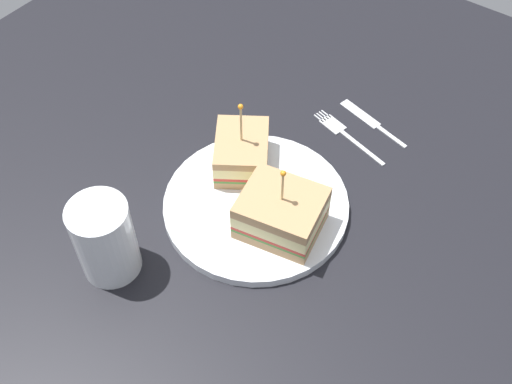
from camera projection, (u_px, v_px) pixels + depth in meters
ground_plane at (256, 212)px, 82.26cm from camera, size 119.66×119.66×2.00cm
plate at (256, 205)px, 80.99cm from camera, size 24.06×24.06×1.28cm
sandwich_half_front at (281, 213)px, 75.86cm from camera, size 11.17×10.07×10.54cm
sandwich_half_back at (242, 152)px, 82.69cm from camera, size 10.73×11.30×10.98cm
drink_glass at (106, 243)px, 72.33cm from camera, size 7.07×7.07×10.81cm
fork at (342, 131)px, 90.07cm from camera, size 13.26×4.43×0.35cm
knife at (370, 120)px, 91.47cm from camera, size 12.30×3.91×0.35cm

